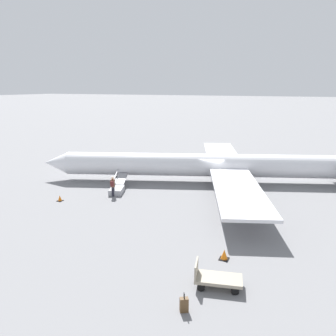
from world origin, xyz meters
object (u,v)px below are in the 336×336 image
(luggage_cart, at_px, (216,278))
(boarding_stairs, at_px, (118,188))
(airplane_main, at_px, (222,165))
(suitcase, at_px, (184,305))
(passenger, at_px, (113,185))

(luggage_cart, bearing_deg, boarding_stairs, -54.00)
(boarding_stairs, bearing_deg, luggage_cart, -150.92)
(airplane_main, xyz_separation_m, suitcase, (-3.48, 19.34, -1.41))
(passenger, bearing_deg, airplane_main, -63.20)
(suitcase, bearing_deg, passenger, -46.31)
(passenger, height_order, suitcase, passenger)
(boarding_stairs, distance_m, passenger, 1.41)
(luggage_cart, bearing_deg, suitcase, 58.65)
(suitcase, bearing_deg, luggage_cart, -108.37)
(luggage_cart, bearing_deg, airplane_main, -89.14)
(airplane_main, distance_m, luggage_cart, 17.68)
(boarding_stairs, height_order, passenger, passenger)
(airplane_main, relative_size, luggage_cart, 13.78)
(boarding_stairs, height_order, suitcase, boarding_stairs)
(airplane_main, bearing_deg, passenger, 26.80)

